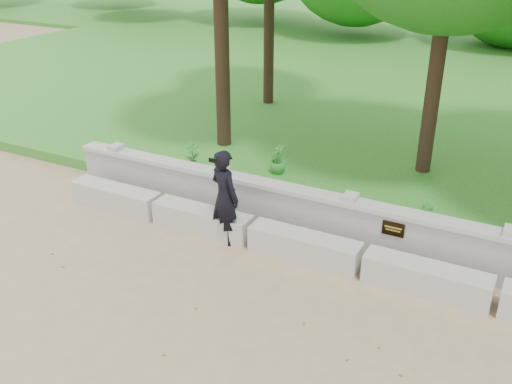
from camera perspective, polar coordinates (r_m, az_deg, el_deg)
ground at (r=7.89m, az=5.99°, el=-14.88°), size 80.00×80.00×0.00m
lawn at (r=20.39m, az=21.37°, el=9.54°), size 40.00×22.00×0.25m
concrete_bench at (r=9.23m, az=10.58°, el=-6.88°), size 11.90×0.45×0.45m
parapet_wall at (r=9.70m, az=11.98°, el=-3.69°), size 12.50×0.35×0.90m
man_main at (r=9.71m, az=-3.15°, el=-0.51°), size 0.73×0.68×1.70m
shrub_a at (r=12.30m, az=-6.36°, el=3.62°), size 0.38×0.40×0.63m
shrub_b at (r=10.17m, az=16.56°, el=-2.51°), size 0.36×0.37×0.52m
shrub_d at (r=12.04m, az=2.20°, el=3.33°), size 0.48×0.49×0.65m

